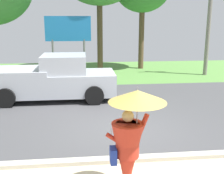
{
  "coord_description": "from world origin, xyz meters",
  "views": [
    {
      "loc": [
        -1.12,
        -7.95,
        3.28
      ],
      "look_at": [
        -0.17,
        1.0,
        1.1
      ],
      "focal_mm": 44.46,
      "sensor_mm": 36.0,
      "label": 1
    }
  ],
  "objects_px": {
    "roadside_billboard": "(68,33)",
    "utility_pole": "(209,16)",
    "pickup_truck": "(53,79)",
    "monk_pedestrian": "(130,140)"
  },
  "relations": [
    {
      "from": "roadside_billboard",
      "to": "utility_pole",
      "type": "bearing_deg",
      "value": -1.29
    },
    {
      "from": "pickup_truck",
      "to": "roadside_billboard",
      "type": "relative_size",
      "value": 1.49
    },
    {
      "from": "pickup_truck",
      "to": "roadside_billboard",
      "type": "distance_m",
      "value": 4.96
    },
    {
      "from": "pickup_truck",
      "to": "roadside_billboard",
      "type": "bearing_deg",
      "value": 76.19
    },
    {
      "from": "pickup_truck",
      "to": "utility_pole",
      "type": "distance_m",
      "value": 10.12
    },
    {
      "from": "pickup_truck",
      "to": "roadside_billboard",
      "type": "height_order",
      "value": "roadside_billboard"
    },
    {
      "from": "monk_pedestrian",
      "to": "utility_pole",
      "type": "height_order",
      "value": "utility_pole"
    },
    {
      "from": "monk_pedestrian",
      "to": "utility_pole",
      "type": "distance_m",
      "value": 13.37
    },
    {
      "from": "pickup_truck",
      "to": "monk_pedestrian",
      "type": "bearing_deg",
      "value": -81.38
    },
    {
      "from": "utility_pole",
      "to": "monk_pedestrian",
      "type": "bearing_deg",
      "value": -120.25
    }
  ]
}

